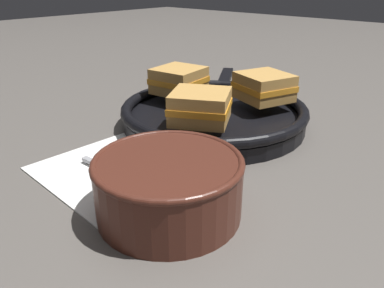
# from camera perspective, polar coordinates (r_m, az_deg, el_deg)

# --- Properties ---
(ground_plane) EXTENTS (4.00, 4.00, 0.00)m
(ground_plane) POSITION_cam_1_polar(r_m,az_deg,el_deg) (0.54, -5.84, -2.81)
(ground_plane) COLOR #56514C
(napkin) EXTENTS (0.21, 0.18, 0.00)m
(napkin) POSITION_cam_1_polar(r_m,az_deg,el_deg) (0.52, -11.40, -4.05)
(napkin) COLOR white
(napkin) RESTS_ON ground_plane
(soup_bowl) EXTENTS (0.16, 0.16, 0.07)m
(soup_bowl) POSITION_cam_1_polar(r_m,az_deg,el_deg) (0.41, -3.60, -5.91)
(soup_bowl) COLOR #4C2319
(soup_bowl) RESTS_ON ground_plane
(spoon) EXTENTS (0.15, 0.03, 0.01)m
(spoon) POSITION_cam_1_polar(r_m,az_deg,el_deg) (0.48, -8.79, -5.75)
(spoon) COLOR #9E9EA3
(spoon) RESTS_ON napkin
(skillet) EXTENTS (0.33, 0.42, 0.04)m
(skillet) POSITION_cam_1_polar(r_m,az_deg,el_deg) (0.66, 3.36, 4.62)
(skillet) COLOR black
(skillet) RESTS_ON ground_plane
(sandwich_near_left) EXTENTS (0.09, 0.10, 0.05)m
(sandwich_near_left) POSITION_cam_1_polar(r_m,az_deg,el_deg) (0.71, -2.01, 9.70)
(sandwich_near_left) COLOR #C18E47
(sandwich_near_left) RESTS_ON skillet
(sandwich_near_right) EXTENTS (0.12, 0.11, 0.05)m
(sandwich_near_right) POSITION_cam_1_polar(r_m,az_deg,el_deg) (0.56, 1.28, 5.73)
(sandwich_near_right) COLOR #C18E47
(sandwich_near_right) RESTS_ON skillet
(sandwich_far_left) EXTENTS (0.11, 0.11, 0.05)m
(sandwich_far_left) POSITION_cam_1_polar(r_m,az_deg,el_deg) (0.68, 10.91, 8.58)
(sandwich_far_left) COLOR #C18E47
(sandwich_far_left) RESTS_ON skillet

